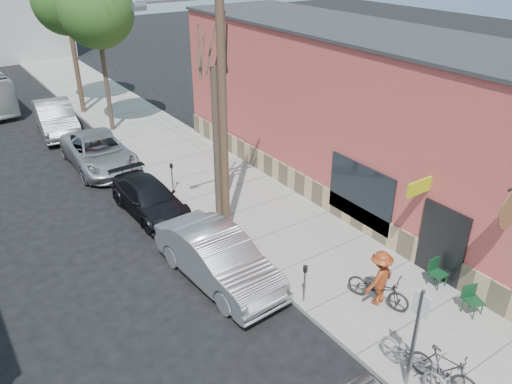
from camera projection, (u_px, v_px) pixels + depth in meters
ground at (248, 345)px, 13.34m from camera, size 120.00×120.00×0.00m
sidewalk at (194, 166)px, 23.50m from camera, size 4.50×58.00×0.15m
cafe_building at (365, 116)px, 20.00m from camera, size 6.60×20.20×6.61m
sign_post at (416, 330)px, 11.24m from camera, size 0.07×0.45×2.80m
parking_meter_near at (305, 278)px, 14.33m from camera, size 0.14×0.14×1.24m
parking_meter_far at (172, 173)px, 20.67m from camera, size 0.14×0.14×1.24m
utility_pole_near at (221, 89)px, 15.79m from camera, size 3.57×0.28×10.00m
utility_pole_far at (69, 23)px, 28.09m from camera, size 1.80×0.28×10.00m
tree_bare at (216, 146)px, 17.93m from camera, size 0.24×0.24×5.71m
tree_leafy_mid at (96, 11)px, 24.82m from camera, size 3.72×3.72×8.10m
tree_leafy_far at (66, 1)px, 28.72m from camera, size 3.91×3.91×8.19m
patio_chair_a at (438, 273)px, 15.17m from camera, size 0.51×0.51×0.88m
patio_chair_b at (474, 301)px, 14.04m from camera, size 0.64×0.64×0.88m
cyclist at (380, 278)px, 14.26m from camera, size 1.19×0.77×1.74m
cyclist_bike at (378, 288)px, 14.43m from camera, size 1.25×2.01×1.00m
parked_bike_a at (444, 369)px, 11.72m from camera, size 0.87×1.80×1.04m
parked_bike_b at (414, 361)px, 11.94m from camera, size 0.75×2.05×1.07m
car_1 at (218, 258)px, 15.48m from camera, size 2.12×5.15×1.66m
car_2 at (150, 198)px, 19.39m from camera, size 1.96×4.48×1.28m
car_3 at (99, 152)px, 23.24m from camera, size 2.63×5.49×1.51m
car_4 at (56, 118)px, 27.24m from camera, size 2.32×5.35×1.71m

